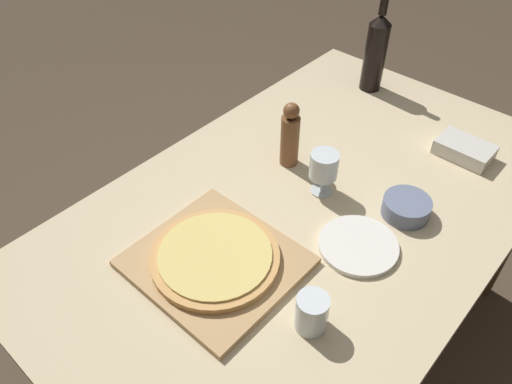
# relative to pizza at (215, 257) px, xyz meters

# --- Properties ---
(ground_plane) EXTENTS (12.00, 12.00, 0.00)m
(ground_plane) POSITION_rel_pizza_xyz_m (0.04, 0.33, -0.81)
(ground_plane) COLOR #4C3D2D
(dining_table) EXTENTS (0.97, 1.59, 0.78)m
(dining_table) POSITION_rel_pizza_xyz_m (0.04, 0.33, -0.12)
(dining_table) COLOR #CCB78E
(dining_table) RESTS_ON ground_plane
(cutting_board) EXTENTS (0.38, 0.35, 0.02)m
(cutting_board) POSITION_rel_pizza_xyz_m (0.00, 0.00, -0.02)
(cutting_board) COLOR tan
(cutting_board) RESTS_ON dining_table
(pizza) EXTENTS (0.32, 0.32, 0.02)m
(pizza) POSITION_rel_pizza_xyz_m (0.00, 0.00, 0.00)
(pizza) COLOR tan
(pizza) RESTS_ON cutting_board
(wine_bottle) EXTENTS (0.08, 0.08, 0.34)m
(wine_bottle) POSITION_rel_pizza_xyz_m (-0.17, 0.97, 0.11)
(wine_bottle) COLOR black
(wine_bottle) RESTS_ON dining_table
(pepper_mill) EXTENTS (0.06, 0.06, 0.21)m
(pepper_mill) POSITION_rel_pizza_xyz_m (-0.12, 0.43, 0.07)
(pepper_mill) COLOR brown
(pepper_mill) RESTS_ON dining_table
(wine_glass) EXTENTS (0.08, 0.08, 0.13)m
(wine_glass) POSITION_rel_pizza_xyz_m (0.03, 0.39, 0.06)
(wine_glass) COLOR silver
(wine_glass) RESTS_ON dining_table
(small_bowl) EXTENTS (0.13, 0.13, 0.05)m
(small_bowl) POSITION_rel_pizza_xyz_m (0.26, 0.47, -0.00)
(small_bowl) COLOR slate
(small_bowl) RESTS_ON dining_table
(drinking_tumbler) EXTENTS (0.07, 0.07, 0.09)m
(drinking_tumbler) POSITION_rel_pizza_xyz_m (0.28, 0.02, 0.02)
(drinking_tumbler) COLOR silver
(drinking_tumbler) RESTS_ON dining_table
(dinner_plate) EXTENTS (0.20, 0.20, 0.01)m
(dinner_plate) POSITION_rel_pizza_xyz_m (0.23, 0.28, -0.02)
(dinner_plate) COLOR silver
(dinner_plate) RESTS_ON dining_table
(food_container) EXTENTS (0.17, 0.11, 0.05)m
(food_container) POSITION_rel_pizza_xyz_m (0.27, 0.82, -0.01)
(food_container) COLOR beige
(food_container) RESTS_ON dining_table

